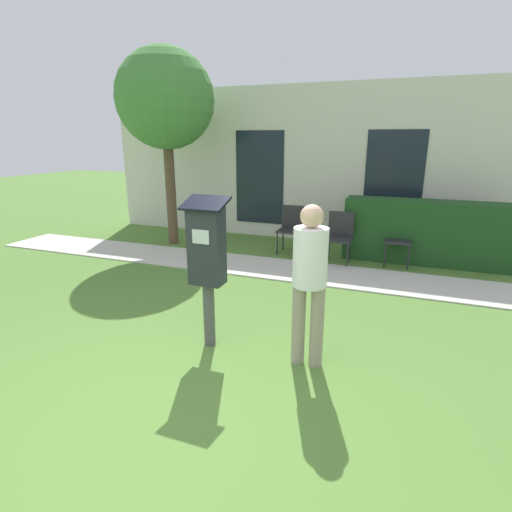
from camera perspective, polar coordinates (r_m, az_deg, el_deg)
ground_plane at (r=3.46m, az=-14.56°, el=-22.28°), size 40.00×40.00×0.00m
sidewalk at (r=6.72m, az=5.21°, el=-2.05°), size 12.00×1.10×0.02m
building_facade at (r=8.66m, az=9.76°, el=12.66°), size 10.00×0.26×3.20m
parking_meter at (r=4.06m, az=-7.03°, el=0.32°), size 0.44×0.31×1.59m
person_standing at (r=3.72m, az=7.67°, el=-2.61°), size 0.32×0.32×1.58m
outdoor_chair_left at (r=7.73m, az=5.06°, el=4.40°), size 0.44×0.44×0.90m
outdoor_chair_middle at (r=7.19m, az=11.86°, el=3.20°), size 0.44×0.44×0.90m
outdoor_chair_right at (r=7.36m, az=19.75°, el=2.88°), size 0.44×0.44×0.90m
hedge_row at (r=7.64m, az=23.04°, el=3.16°), size 2.78×0.60×1.10m
tree at (r=8.43m, az=-12.83°, el=20.90°), size 1.90×1.90×3.82m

